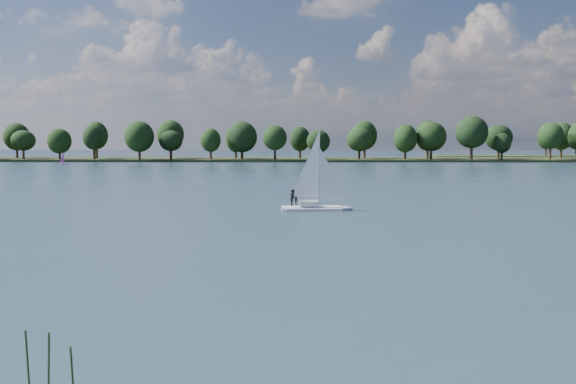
% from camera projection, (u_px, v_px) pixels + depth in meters
% --- Properties ---
extents(ground, '(700.00, 700.00, 0.00)m').
position_uv_depth(ground, '(331.00, 179.00, 122.42)').
color(ground, '#233342').
rests_on(ground, ground).
extents(far_shore, '(660.00, 40.00, 1.50)m').
position_uv_depth(far_shore, '(318.00, 160.00, 234.02)').
color(far_shore, black).
rests_on(far_shore, ground).
extents(sailboat, '(6.82, 2.43, 8.80)m').
position_uv_depth(sailboat, '(313.00, 187.00, 66.56)').
color(sailboat, silver).
rests_on(sailboat, ground).
extents(dinghy_pink, '(2.80, 2.17, 4.20)m').
position_uv_depth(dinghy_pink, '(64.00, 161.00, 192.52)').
color(dinghy_pink, silver).
rests_on(dinghy_pink, ground).
extents(treeline, '(562.27, 73.93, 17.85)m').
position_uv_depth(treeline, '(330.00, 138.00, 229.76)').
color(treeline, black).
rests_on(treeline, ground).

